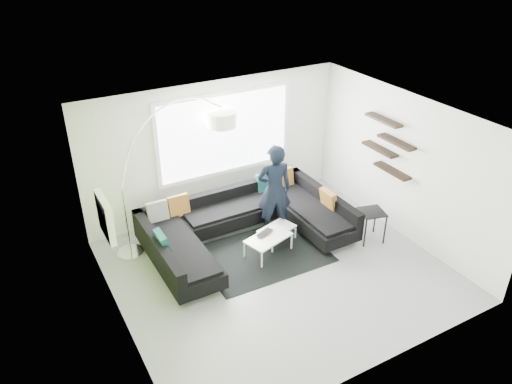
{
  "coord_description": "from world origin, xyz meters",
  "views": [
    {
      "loc": [
        -3.81,
        -5.99,
        5.5
      ],
      "look_at": [
        0.04,
        0.9,
        1.15
      ],
      "focal_mm": 35.0,
      "sensor_mm": 36.0,
      "label": 1
    }
  ],
  "objects_px": {
    "sectional_sofa": "(248,227)",
    "coffee_table": "(273,239)",
    "arc_lamp": "(121,190)",
    "person": "(274,190)",
    "laptop": "(267,234)",
    "side_table": "(370,225)"
  },
  "relations": [
    {
      "from": "sectional_sofa",
      "to": "coffee_table",
      "type": "bearing_deg",
      "value": -47.08
    },
    {
      "from": "coffee_table",
      "to": "side_table",
      "type": "distance_m",
      "value": 1.91
    },
    {
      "from": "side_table",
      "to": "person",
      "type": "distance_m",
      "value": 1.97
    },
    {
      "from": "laptop",
      "to": "sectional_sofa",
      "type": "bearing_deg",
      "value": 92.33
    },
    {
      "from": "coffee_table",
      "to": "arc_lamp",
      "type": "bearing_deg",
      "value": 138.83
    },
    {
      "from": "side_table",
      "to": "laptop",
      "type": "height_order",
      "value": "side_table"
    },
    {
      "from": "sectional_sofa",
      "to": "side_table",
      "type": "distance_m",
      "value": 2.36
    },
    {
      "from": "sectional_sofa",
      "to": "coffee_table",
      "type": "xyz_separation_m",
      "value": [
        0.34,
        -0.36,
        -0.17
      ]
    },
    {
      "from": "coffee_table",
      "to": "person",
      "type": "distance_m",
      "value": 0.95
    },
    {
      "from": "arc_lamp",
      "to": "person",
      "type": "bearing_deg",
      "value": -20.55
    },
    {
      "from": "person",
      "to": "laptop",
      "type": "distance_m",
      "value": 0.91
    },
    {
      "from": "coffee_table",
      "to": "sectional_sofa",
      "type": "bearing_deg",
      "value": 116.65
    },
    {
      "from": "sectional_sofa",
      "to": "arc_lamp",
      "type": "relative_size",
      "value": 1.38
    },
    {
      "from": "sectional_sofa",
      "to": "arc_lamp",
      "type": "distance_m",
      "value": 2.42
    },
    {
      "from": "arc_lamp",
      "to": "laptop",
      "type": "xyz_separation_m",
      "value": [
        2.26,
        -1.15,
        -0.98
      ]
    },
    {
      "from": "arc_lamp",
      "to": "person",
      "type": "xyz_separation_m",
      "value": [
        2.74,
        -0.61,
        -0.43
      ]
    },
    {
      "from": "sectional_sofa",
      "to": "laptop",
      "type": "bearing_deg",
      "value": -65.76
    },
    {
      "from": "sectional_sofa",
      "to": "arc_lamp",
      "type": "bearing_deg",
      "value": 160.01
    },
    {
      "from": "coffee_table",
      "to": "arc_lamp",
      "type": "distance_m",
      "value": 2.91
    },
    {
      "from": "sectional_sofa",
      "to": "laptop",
      "type": "xyz_separation_m",
      "value": [
        0.19,
        -0.41,
        0.02
      ]
    },
    {
      "from": "person",
      "to": "laptop",
      "type": "bearing_deg",
      "value": 65.19
    },
    {
      "from": "side_table",
      "to": "person",
      "type": "xyz_separation_m",
      "value": [
        -1.46,
        1.18,
        0.61
      ]
    }
  ]
}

